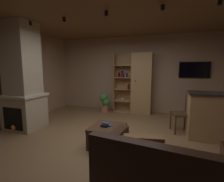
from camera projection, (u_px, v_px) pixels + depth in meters
floor at (106, 142)px, 3.53m from camera, size 5.71×5.50×0.02m
wall_back at (133, 74)px, 5.96m from camera, size 5.83×0.06×2.69m
wall_left at (2, 77)px, 4.26m from camera, size 0.06×5.50×2.69m
ceiling at (105, 9)px, 3.16m from camera, size 5.71×5.50×0.02m
window_pane_back at (127, 75)px, 5.99m from camera, size 0.76×0.01×0.83m
stone_fireplace at (23, 82)px, 4.17m from camera, size 0.92×0.84×2.69m
bookshelf_cabinet at (139, 84)px, 5.65m from camera, size 1.32×0.41×2.08m
leather_couch at (162, 177)px, 1.91m from camera, size 1.62×1.08×0.84m
coffee_table at (108, 130)px, 3.29m from camera, size 0.65×0.68×0.41m
table_book_0 at (109, 125)px, 3.31m from camera, size 0.13×0.12×0.02m
table_book_1 at (104, 125)px, 3.24m from camera, size 0.14×0.10×0.03m
table_book_2 at (106, 123)px, 3.27m from camera, size 0.13×0.10×0.03m
dining_chair at (184, 111)px, 3.99m from camera, size 0.52×0.52×0.92m
potted_floor_plant at (105, 102)px, 5.85m from camera, size 0.37×0.36×0.70m
wall_mounted_tv at (194, 70)px, 5.24m from camera, size 0.92×0.06×0.52m
track_light_spot_0 at (30, 23)px, 3.87m from camera, size 0.07×0.07×0.09m
track_light_spot_1 at (64, 19)px, 3.56m from camera, size 0.07×0.07×0.09m
track_light_spot_2 at (106, 13)px, 3.17m from camera, size 0.07×0.07×0.09m
track_light_spot_3 at (163, 8)px, 2.87m from camera, size 0.07×0.07×0.09m
track_light_spot_4 at (220, 2)px, 2.63m from camera, size 0.07×0.07×0.09m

